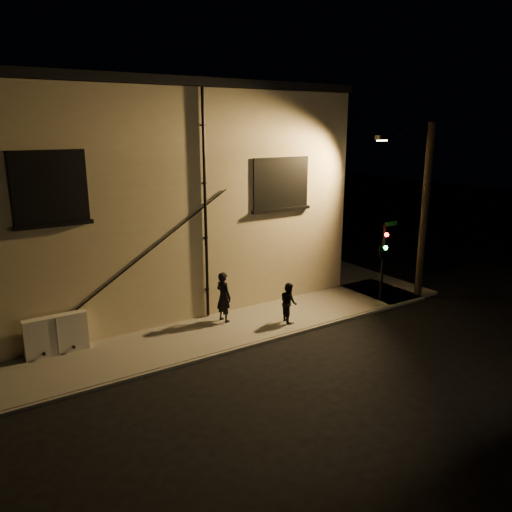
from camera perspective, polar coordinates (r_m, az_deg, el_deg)
ground at (r=17.96m, az=4.09°, el=-8.97°), size 90.00×90.00×0.00m
sidewalk at (r=21.94m, az=-0.25°, el=-4.27°), size 21.00×16.00×0.12m
building at (r=23.31m, az=-15.40°, el=7.31°), size 16.20×12.23×8.80m
utility_cabinet at (r=17.25m, az=-21.87°, el=-8.35°), size 1.93×0.33×1.27m
pedestrian_a at (r=18.49m, az=-3.73°, el=-4.68°), size 0.59×0.77×1.90m
pedestrian_b at (r=18.52m, az=3.75°, el=-5.31°), size 0.71×0.83×1.50m
traffic_signal at (r=20.69m, az=14.20°, el=0.68°), size 1.35×1.95×3.31m
streetlamp_pole at (r=21.82m, az=18.46°, el=5.21°), size 2.03×1.39×7.33m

